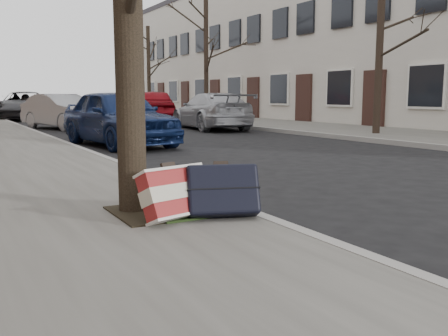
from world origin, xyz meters
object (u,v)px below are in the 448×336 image
car_near_front (118,117)px  suitcase_red (175,194)px  car_near_mid (62,111)px  suitcase_navy (222,190)px

car_near_front → suitcase_red: bearing=-110.8°
suitcase_red → car_near_mid: car_near_mid is taller
suitcase_navy → car_near_front: car_near_front is taller
car_near_front → car_near_mid: car_near_front is taller
suitcase_navy → car_near_front: (1.56, 7.96, 0.32)m
suitcase_navy → suitcase_red: bearing=-175.5°
car_near_front → car_near_mid: bearing=82.5°
suitcase_red → suitcase_navy: bearing=-30.2°
car_near_mid → suitcase_red: bearing=-116.5°
suitcase_red → suitcase_navy: (0.41, -0.11, 0.01)m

